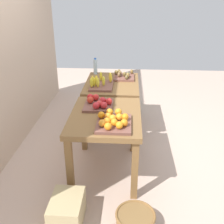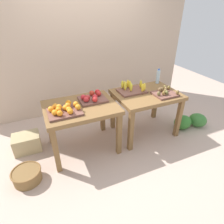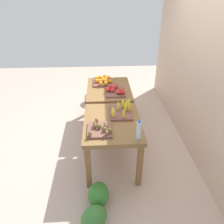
# 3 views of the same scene
# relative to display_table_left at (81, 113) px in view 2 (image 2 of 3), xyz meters

# --- Properties ---
(ground_plane) EXTENTS (8.00, 8.00, 0.00)m
(ground_plane) POSITION_rel_display_table_left_xyz_m (0.56, 0.00, -0.65)
(ground_plane) COLOR #C3A896
(back_wall) EXTENTS (4.40, 0.12, 3.00)m
(back_wall) POSITION_rel_display_table_left_xyz_m (0.56, 1.35, 0.85)
(back_wall) COLOR #CAAD93
(back_wall) RESTS_ON ground_plane
(display_table_left) EXTENTS (1.04, 0.80, 0.77)m
(display_table_left) POSITION_rel_display_table_left_xyz_m (0.00, 0.00, 0.00)
(display_table_left) COLOR brown
(display_table_left) RESTS_ON ground_plane
(display_table_right) EXTENTS (1.04, 0.80, 0.77)m
(display_table_right) POSITION_rel_display_table_left_xyz_m (1.12, 0.00, 0.00)
(display_table_right) COLOR brown
(display_table_right) RESTS_ON ground_plane
(orange_bin) EXTENTS (0.45, 0.36, 0.11)m
(orange_bin) POSITION_rel_display_table_left_xyz_m (-0.25, -0.11, 0.16)
(orange_bin) COLOR brown
(orange_bin) RESTS_ON display_table_left
(apple_bin) EXTENTS (0.40, 0.34, 0.11)m
(apple_bin) POSITION_rel_display_table_left_xyz_m (0.21, 0.10, 0.16)
(apple_bin) COLOR brown
(apple_bin) RESTS_ON display_table_left
(banana_crate) EXTENTS (0.44, 0.32, 0.17)m
(banana_crate) POSITION_rel_display_table_left_xyz_m (0.92, 0.15, 0.16)
(banana_crate) COLOR brown
(banana_crate) RESTS_ON display_table_right
(kiwi_bin) EXTENTS (0.36, 0.33, 0.10)m
(kiwi_bin) POSITION_rel_display_table_left_xyz_m (1.35, -0.17, 0.15)
(kiwi_bin) COLOR brown
(kiwi_bin) RESTS_ON display_table_right
(water_bottle) EXTENTS (0.06, 0.06, 0.27)m
(water_bottle) POSITION_rel_display_table_left_xyz_m (1.54, 0.30, 0.24)
(water_bottle) COLOR silver
(water_bottle) RESTS_ON display_table_right
(watermelon_pile) EXTENTS (0.69, 0.41, 0.27)m
(watermelon_pile) POSITION_rel_display_table_left_xyz_m (1.98, -0.24, -0.52)
(watermelon_pile) COLOR #367430
(watermelon_pile) RESTS_ON ground_plane
(wicker_basket) EXTENTS (0.38, 0.38, 0.18)m
(wicker_basket) POSITION_rel_display_table_left_xyz_m (-0.87, -0.35, -0.56)
(wicker_basket) COLOR brown
(wicker_basket) RESTS_ON ground_plane
(cardboard_produce_box) EXTENTS (0.40, 0.30, 0.28)m
(cardboard_produce_box) POSITION_rel_display_table_left_xyz_m (-0.84, 0.30, -0.51)
(cardboard_produce_box) COLOR tan
(cardboard_produce_box) RESTS_ON ground_plane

